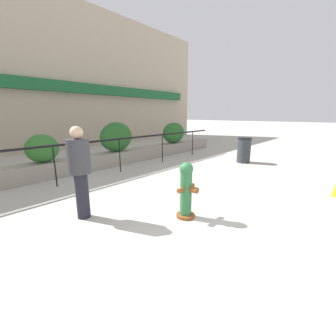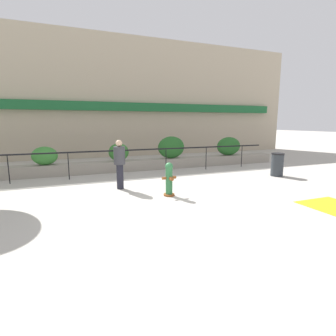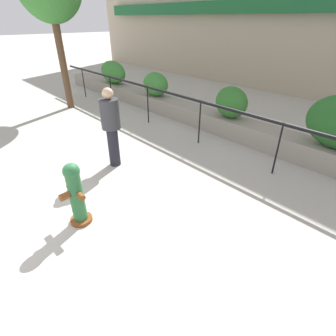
{
  "view_description": "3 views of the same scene",
  "coord_description": "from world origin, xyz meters",
  "px_view_note": "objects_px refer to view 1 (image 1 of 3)",
  "views": [
    {
      "loc": [
        -2.44,
        -1.22,
        1.94
      ],
      "look_at": [
        1.03,
        1.78,
        0.83
      ],
      "focal_mm": 24.0,
      "sensor_mm": 36.0,
      "label": 1
    },
    {
      "loc": [
        -2.22,
        -6.44,
        2.33
      ],
      "look_at": [
        0.91,
        1.51,
        0.84
      ],
      "focal_mm": 28.0,
      "sensor_mm": 36.0,
      "label": 2
    },
    {
      "loc": [
        4.22,
        -0.04,
        2.92
      ],
      "look_at": [
        1.28,
        2.63,
        0.64
      ],
      "focal_mm": 28.0,
      "sensor_mm": 36.0,
      "label": 3
    }
  ],
  "objects_px": {
    "hedge_bush_3": "(116,137)",
    "hedge_bush_4": "(174,133)",
    "hedge_bush_2": "(42,149)",
    "pedestrian": "(80,167)",
    "trash_bin": "(244,150)",
    "fire_hydrant": "(186,190)"
  },
  "relations": [
    {
      "from": "hedge_bush_3",
      "to": "hedge_bush_4",
      "type": "relative_size",
      "value": 0.98
    },
    {
      "from": "hedge_bush_2",
      "to": "pedestrian",
      "type": "bearing_deg",
      "value": -100.45
    },
    {
      "from": "hedge_bush_3",
      "to": "trash_bin",
      "type": "bearing_deg",
      "value": -46.02
    },
    {
      "from": "hedge_bush_2",
      "to": "hedge_bush_3",
      "type": "relative_size",
      "value": 0.67
    },
    {
      "from": "hedge_bush_2",
      "to": "pedestrian",
      "type": "xyz_separation_m",
      "value": [
        -0.63,
        -3.39,
        0.06
      ]
    },
    {
      "from": "fire_hydrant",
      "to": "hedge_bush_4",
      "type": "bearing_deg",
      "value": 41.26
    },
    {
      "from": "hedge_bush_2",
      "to": "trash_bin",
      "type": "distance_m",
      "value": 7.25
    },
    {
      "from": "hedge_bush_2",
      "to": "hedge_bush_4",
      "type": "bearing_deg",
      "value": 0.0
    },
    {
      "from": "hedge_bush_3",
      "to": "hedge_bush_4",
      "type": "xyz_separation_m",
      "value": [
        3.49,
        0.0,
        -0.05
      ]
    },
    {
      "from": "hedge_bush_4",
      "to": "pedestrian",
      "type": "distance_m",
      "value": 7.63
    },
    {
      "from": "hedge_bush_4",
      "to": "fire_hydrant",
      "type": "relative_size",
      "value": 1.35
    },
    {
      "from": "hedge_bush_4",
      "to": "trash_bin",
      "type": "height_order",
      "value": "hedge_bush_4"
    },
    {
      "from": "hedge_bush_4",
      "to": "fire_hydrant",
      "type": "height_order",
      "value": "hedge_bush_4"
    },
    {
      "from": "pedestrian",
      "to": "trash_bin",
      "type": "bearing_deg",
      "value": -2.22
    },
    {
      "from": "hedge_bush_3",
      "to": "hedge_bush_4",
      "type": "height_order",
      "value": "hedge_bush_3"
    },
    {
      "from": "fire_hydrant",
      "to": "trash_bin",
      "type": "xyz_separation_m",
      "value": [
        5.59,
        1.21,
        -0.04
      ]
    },
    {
      "from": "hedge_bush_2",
      "to": "fire_hydrant",
      "type": "height_order",
      "value": "hedge_bush_2"
    },
    {
      "from": "hedge_bush_4",
      "to": "pedestrian",
      "type": "relative_size",
      "value": 0.85
    },
    {
      "from": "hedge_bush_4",
      "to": "fire_hydrant",
      "type": "distance_m",
      "value": 7.39
    },
    {
      "from": "hedge_bush_3",
      "to": "fire_hydrant",
      "type": "relative_size",
      "value": 1.32
    },
    {
      "from": "fire_hydrant",
      "to": "pedestrian",
      "type": "relative_size",
      "value": 0.62
    },
    {
      "from": "fire_hydrant",
      "to": "trash_bin",
      "type": "height_order",
      "value": "fire_hydrant"
    }
  ]
}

